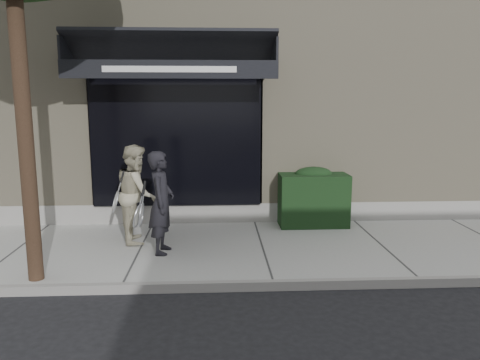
{
  "coord_description": "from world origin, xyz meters",
  "views": [
    {
      "loc": [
        -0.75,
        -7.45,
        2.53
      ],
      "look_at": [
        -0.34,
        0.6,
        1.13
      ],
      "focal_mm": 35.0,
      "sensor_mm": 36.0,
      "label": 1
    }
  ],
  "objects": [
    {
      "name": "curb",
      "position": [
        0.0,
        -1.55,
        0.07
      ],
      "size": [
        20.0,
        0.1,
        0.14
      ],
      "primitive_type": "cube",
      "color": "gray",
      "rests_on": "ground"
    },
    {
      "name": "hedge",
      "position": [
        1.1,
        1.25,
        0.66
      ],
      "size": [
        1.3,
        0.7,
        1.14
      ],
      "color": "black",
      "rests_on": "sidewalk"
    },
    {
      "name": "building_facade",
      "position": [
        -0.01,
        4.96,
        2.74
      ],
      "size": [
        14.3,
        8.04,
        5.64
      ],
      "color": "tan",
      "rests_on": "ground"
    },
    {
      "name": "pedestrian_front",
      "position": [
        -1.62,
        -0.26,
        0.93
      ],
      "size": [
        0.64,
        0.79,
        1.62
      ],
      "color": "black",
      "rests_on": "sidewalk"
    },
    {
      "name": "ground",
      "position": [
        0.0,
        0.0,
        0.0
      ],
      "size": [
        80.0,
        80.0,
        0.0
      ],
      "primitive_type": "plane",
      "color": "black",
      "rests_on": "ground"
    },
    {
      "name": "sidewalk",
      "position": [
        0.0,
        0.0,
        0.06
      ],
      "size": [
        20.0,
        3.0,
        0.12
      ],
      "primitive_type": "cube",
      "color": "#A1A29C",
      "rests_on": "ground"
    },
    {
      "name": "pedestrian_back",
      "position": [
        -2.1,
        0.38,
        0.95
      ],
      "size": [
        0.76,
        0.98,
        1.66
      ],
      "color": "#B9B294",
      "rests_on": "sidewalk"
    }
  ]
}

